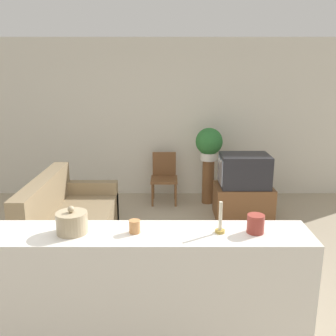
{
  "coord_description": "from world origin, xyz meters",
  "views": [
    {
      "loc": [
        0.31,
        -3.06,
        2.17
      ],
      "look_at": [
        0.29,
        1.97,
        0.85
      ],
      "focal_mm": 40.0,
      "sensor_mm": 36.0,
      "label": 1
    }
  ],
  "objects_px": {
    "television": "(246,171)",
    "wooden_chair": "(166,175)",
    "decorative_bowl": "(73,222)",
    "potted_plant": "(210,143)",
    "couch": "(71,224)"
  },
  "relations": [
    {
      "from": "television",
      "to": "wooden_chair",
      "type": "height_order",
      "value": "television"
    },
    {
      "from": "television",
      "to": "decorative_bowl",
      "type": "bearing_deg",
      "value": -121.49
    },
    {
      "from": "wooden_chair",
      "to": "potted_plant",
      "type": "xyz_separation_m",
      "value": [
        0.73,
        -0.07,
        0.57
      ]
    },
    {
      "from": "couch",
      "to": "television",
      "type": "distance_m",
      "value": 2.6
    },
    {
      "from": "television",
      "to": "potted_plant",
      "type": "height_order",
      "value": "potted_plant"
    },
    {
      "from": "wooden_chair",
      "to": "television",
      "type": "bearing_deg",
      "value": -30.66
    },
    {
      "from": "television",
      "to": "wooden_chair",
      "type": "distance_m",
      "value": 1.41
    },
    {
      "from": "television",
      "to": "decorative_bowl",
      "type": "relative_size",
      "value": 3.31
    },
    {
      "from": "television",
      "to": "couch",
      "type": "bearing_deg",
      "value": -156.47
    },
    {
      "from": "decorative_bowl",
      "to": "couch",
      "type": "bearing_deg",
      "value": 106.3
    },
    {
      "from": "wooden_chair",
      "to": "couch",
      "type": "bearing_deg",
      "value": -123.81
    },
    {
      "from": "decorative_bowl",
      "to": "potted_plant",
      "type": "bearing_deg",
      "value": 69.46
    },
    {
      "from": "wooden_chair",
      "to": "decorative_bowl",
      "type": "bearing_deg",
      "value": -99.41
    },
    {
      "from": "television",
      "to": "decorative_bowl",
      "type": "distance_m",
      "value": 3.47
    },
    {
      "from": "wooden_chair",
      "to": "potted_plant",
      "type": "relative_size",
      "value": 1.55
    }
  ]
}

